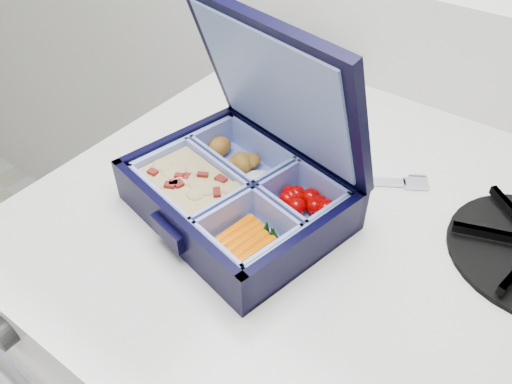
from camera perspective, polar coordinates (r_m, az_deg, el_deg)
The scene contains 3 objects.
bento_box at distance 0.55m, azimuth -2.23°, elevation -0.31°, with size 0.22×0.18×0.05m, color black, non-canonical shape.
burner_grate_rear at distance 0.81m, azimuth 3.01°, elevation 13.48°, with size 0.18×0.18×0.02m, color black.
fork at distance 0.62m, azimuth 10.31°, elevation 1.34°, with size 0.02×0.18×0.01m, color silver, non-canonical shape.
Camera 1 is at (0.58, 1.25, 1.37)m, focal length 35.00 mm.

